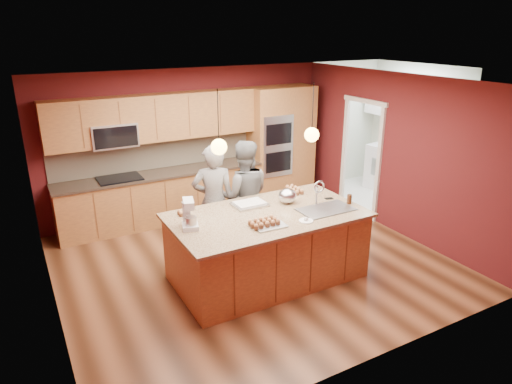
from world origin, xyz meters
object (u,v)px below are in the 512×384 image
island (268,245)px  stand_mixer (189,216)px  person_left (214,202)px  person_right (244,196)px  mixing_bowl (287,196)px

island → stand_mixer: 1.28m
island → stand_mixer: size_ratio=7.07×
person_left → person_right: bearing=-160.2°
stand_mixer → mixing_bowl: bearing=21.4°
island → person_left: bearing=110.7°
stand_mixer → person_right: bearing=52.7°
island → person_right: size_ratio=1.50×
island → person_right: 1.08m
person_left → mixing_bowl: person_left is taller
island → mixing_bowl: 0.77m
person_left → mixing_bowl: 1.15m
island → person_left: size_ratio=1.50×
island → person_right: bearing=82.2°
stand_mixer → mixing_bowl: size_ratio=1.43×
stand_mixer → mixing_bowl: (1.56, 0.13, -0.06)m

